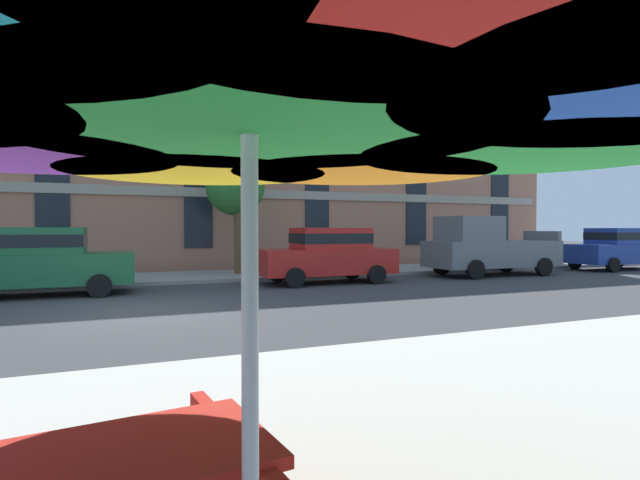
# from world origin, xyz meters

# --- Properties ---
(ground_plane) EXTENTS (120.00, 120.00, 0.00)m
(ground_plane) POSITION_xyz_m (0.00, 0.00, 0.00)
(ground_plane) COLOR #38383A
(sidewalk_far) EXTENTS (56.00, 3.60, 0.12)m
(sidewalk_far) POSITION_xyz_m (0.00, 6.80, 0.06)
(sidewalk_far) COLOR gray
(sidewalk_far) RESTS_ON ground
(apartment_building) EXTENTS (40.70, 12.08, 12.80)m
(apartment_building) POSITION_xyz_m (0.00, 14.99, 6.40)
(apartment_building) COLOR #A87056
(apartment_building) RESTS_ON ground
(sedan_green) EXTENTS (4.40, 1.98, 1.78)m
(sedan_green) POSITION_xyz_m (-2.23, 3.70, 0.95)
(sedan_green) COLOR #195933
(sedan_green) RESTS_ON ground
(sedan_red) EXTENTS (4.40, 1.98, 1.78)m
(sedan_red) POSITION_xyz_m (5.86, 3.70, 0.95)
(sedan_red) COLOR #B21E19
(sedan_red) RESTS_ON ground
(pickup_gray) EXTENTS (5.10, 2.12, 2.20)m
(pickup_gray) POSITION_xyz_m (12.35, 3.70, 1.03)
(pickup_gray) COLOR slate
(pickup_gray) RESTS_ON ground
(sedan_blue) EXTENTS (4.40, 1.98, 1.78)m
(sedan_blue) POSITION_xyz_m (19.36, 3.70, 0.95)
(sedan_blue) COLOR navy
(sedan_blue) RESTS_ON ground
(street_tree_middle) EXTENTS (2.16, 2.21, 4.39)m
(street_tree_middle) POSITION_xyz_m (3.61, 6.95, 3.30)
(street_tree_middle) COLOR brown
(street_tree_middle) RESTS_ON ground
(patio_umbrella) EXTENTS (3.99, 3.99, 2.56)m
(patio_umbrella) POSITION_xyz_m (0.11, -9.00, 2.28)
(patio_umbrella) COLOR silver
(patio_umbrella) RESTS_ON ground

